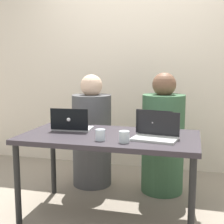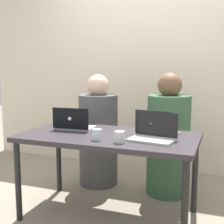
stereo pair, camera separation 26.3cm
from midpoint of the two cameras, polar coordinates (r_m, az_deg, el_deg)
name	(u,v)px [view 2 (the right image)]	position (r m, az deg, el deg)	size (l,w,h in m)	color
ground_plane	(109,216)	(2.83, 2.23, -18.45)	(12.00, 12.00, 0.00)	gray
back_wall	(150,70)	(3.91, 8.99, 7.64)	(4.50, 0.10, 2.46)	beige
desk	(109,143)	(2.60, 2.31, -5.65)	(1.45, 0.76, 0.72)	#2F292F
person_on_left	(98,136)	(3.36, -0.28, -4.46)	(0.45, 0.45, 1.19)	#4E4E50
person_on_right	(168,141)	(3.18, 12.61, -5.23)	(0.44, 0.44, 1.22)	#396040
laptop_back_right	(156,130)	(2.60, 10.94, -3.24)	(0.34, 0.28, 0.21)	silver
laptop_back_left	(74,125)	(2.80, -4.37, -2.33)	(0.35, 0.24, 0.20)	silver
laptop_front_right	(153,134)	(2.43, 10.67, -4.07)	(0.37, 0.27, 0.21)	#B6B9B5
water_glass_right	(120,138)	(2.32, 4.66, -4.75)	(0.08, 0.08, 0.09)	silver
water_glass_center	(97,135)	(2.40, 0.36, -4.31)	(0.08, 0.08, 0.09)	silver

